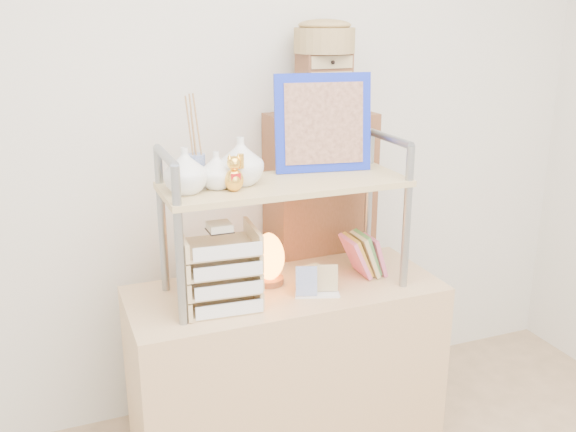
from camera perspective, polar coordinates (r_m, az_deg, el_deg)
name	(u,v)px	position (r m, az deg, el deg)	size (l,w,h in m)	color
room_shell	(413,43)	(1.54, 11.03, 14.89)	(3.42, 3.41, 2.61)	silver
desk	(285,373)	(2.65, -0.22, -13.80)	(1.20, 0.50, 0.75)	tan
cabinet	(319,262)	(2.93, 2.75, -4.07)	(0.45, 0.24, 1.35)	brown
hutch	(267,177)	(2.32, -1.90, 3.50)	(0.90, 0.34, 0.79)	gray
letter_tray	(221,273)	(2.30, -6.00, -5.07)	(0.27, 0.26, 0.31)	tan
salt_lamp	(269,258)	(2.48, -1.74, -3.78)	(0.14, 0.13, 0.21)	brown
desk_clock	(310,279)	(2.42, 2.01, -5.63)	(0.08, 0.05, 0.11)	tan
postcard_stand	(317,287)	(2.40, 2.58, -6.32)	(0.17, 0.10, 0.12)	white
drawer_chest	(324,84)	(2.72, 3.20, 11.63)	(0.20, 0.16, 0.25)	brown
woven_basket	(324,40)	(2.71, 3.24, 15.32)	(0.25, 0.25, 0.10)	olive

